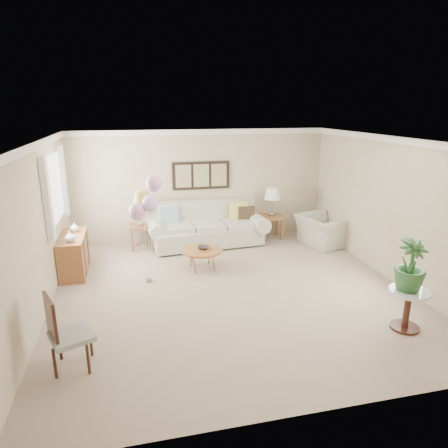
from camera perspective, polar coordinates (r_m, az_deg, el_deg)
The scene contains 18 objects.
ground_plane at distance 7.07m, azimuth 1.12°, elevation -9.54°, with size 6.00×6.00×0.00m, color tan.
room_shell at distance 6.59m, azimuth 0.08°, elevation 3.53°, with size 6.04×6.04×2.60m.
wall_art_triptych at distance 9.39m, azimuth -3.28°, elevation 6.94°, with size 1.35×0.06×0.65m.
sofa at distance 9.24m, azimuth -2.45°, elevation -0.57°, with size 2.78×1.20×1.00m.
end_table_left at distance 9.12m, azimuth -11.77°, elevation -0.67°, with size 0.51×0.47×0.56m.
end_table_right at distance 9.72m, azimuth 6.79°, elevation 0.72°, with size 0.53×0.48×0.57m.
lamp_left at distance 8.98m, azimuth -11.97°, elevation 2.59°, with size 0.33×0.33×0.58m.
lamp_right at distance 9.57m, azimuth 6.91°, elevation 4.19°, with size 0.38×0.38×0.67m.
coffee_table at distance 7.86m, azimuth -3.17°, elevation -3.85°, with size 0.81×0.81×0.41m.
decor_bowl at distance 7.85m, azimuth -2.98°, elevation -3.39°, with size 0.24×0.24×0.06m, color #302A25.
armchair at distance 9.50m, azimuth 13.87°, elevation -0.90°, with size 1.06×0.93×0.69m, color beige.
side_table at distance 6.35m, azimuth 24.84°, elevation -9.80°, with size 0.56×0.56×0.61m.
potted_plant at distance 6.14m, azimuth 25.09°, elevation -5.32°, with size 0.42×0.42×0.76m, color #204D26.
accent_chair at distance 5.33m, azimuth -21.80°, elevation -14.05°, with size 0.62×0.61×0.96m.
credenza at distance 8.22m, azimuth -20.64°, elevation -4.05°, with size 0.46×1.20×0.74m.
vase_white at distance 7.74m, azimuth -21.16°, elevation -1.67°, with size 0.19×0.19×0.20m, color silver.
vase_sage at distance 8.33m, azimuth -20.61°, elevation -0.43°, with size 0.17×0.17×0.18m, color silver.
balloon_cluster at distance 7.08m, azimuth -11.12°, elevation 3.44°, with size 0.59×0.49×1.99m.
Camera 1 is at (-1.57, -6.16, 3.11)m, focal length 32.00 mm.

